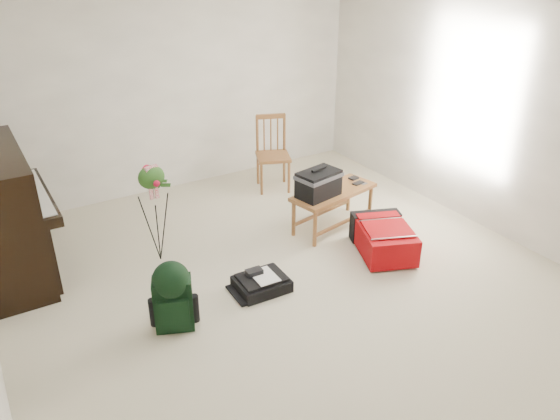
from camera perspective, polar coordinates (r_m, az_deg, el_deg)
floor at (r=5.22m, az=1.22°, el=-7.79°), size 5.00×5.50×0.01m
ceiling at (r=4.33m, az=1.55°, el=20.64°), size 5.00×5.50×0.01m
wall_back at (r=6.99m, az=-11.10°, el=12.08°), size 5.00×0.04×2.50m
wall_right at (r=6.27m, az=21.28°, el=9.10°), size 0.04×5.50×2.50m
piano at (r=5.73m, az=-26.87°, el=-0.67°), size 0.71×1.50×1.25m
bench at (r=5.91m, az=4.38°, el=2.61°), size 1.07×0.60×0.78m
dining_chair at (r=7.01m, az=-0.87°, el=5.85°), size 0.53×0.53×0.95m
red_suitcase at (r=5.76m, az=10.44°, el=-2.70°), size 0.74×0.91×0.32m
black_duffel at (r=5.12m, az=-1.95°, el=-7.59°), size 0.48×0.39×0.20m
green_backpack at (r=4.59m, az=-11.16°, el=-8.51°), size 0.36×0.34×0.63m
flower_stand at (r=5.49m, az=-12.87°, el=-0.44°), size 0.41×0.41×1.06m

